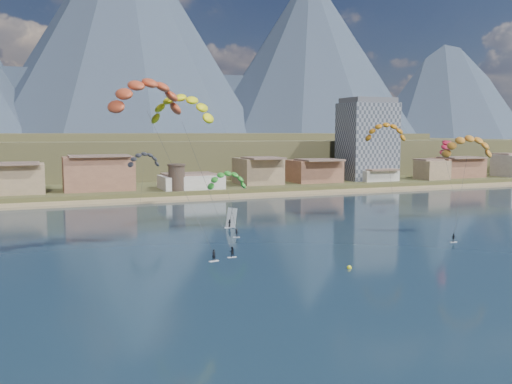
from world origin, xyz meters
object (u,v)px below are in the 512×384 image
apartment_tower (367,140)px  buoy (349,268)px  kitesurfer_green (227,178)px  kitesurfer_yellow (182,105)px  kitesurfer_red (147,91)px  watchtower (177,177)px  kitesurfer_orange (468,143)px  windsurfer (230,221)px

apartment_tower → buoy: 141.08m
kitesurfer_green → kitesurfer_yellow: bearing=-132.2°
apartment_tower → kitesurfer_red: apartment_tower is taller
kitesurfer_red → buoy: kitesurfer_red is taller
buoy → kitesurfer_yellow: bearing=125.3°
watchtower → kitesurfer_orange: size_ratio=0.39×
kitesurfer_orange → buoy: 45.74m
watchtower → kitesurfer_yellow: (-16.79, -75.43, 19.23)m
apartment_tower → kitesurfer_red: (-103.86, -93.58, 9.81)m
kitesurfer_green → kitesurfer_orange: bearing=-29.2°
apartment_tower → buoy: bearing=-123.7°
kitesurfer_orange → kitesurfer_green: 50.34m
kitesurfer_orange → kitesurfer_yellow: bearing=170.8°
watchtower → apartment_tower: bearing=9.9°
kitesurfer_orange → windsurfer: (-43.02, 23.56, -17.12)m
kitesurfer_yellow → kitesurfer_green: bearing=47.8°
apartment_tower → kitesurfer_red: bearing=-138.0°
apartment_tower → kitesurfer_green: 111.88m
kitesurfer_red → kitesurfer_orange: (64.11, -5.13, -9.14)m
watchtower → windsurfer: (-2.76, -61.16, -5.00)m
kitesurfer_green → buoy: size_ratio=21.58×
windsurfer → watchtower: bearing=87.4°
windsurfer → apartment_tower: bearing=42.2°
apartment_tower → windsurfer: apartment_tower is taller
kitesurfer_yellow → kitesurfer_red: bearing=-149.6°
kitesurfer_yellow → buoy: size_ratio=41.27×
kitesurfer_orange → apartment_tower: bearing=68.1°
watchtower → kitesurfer_red: size_ratio=0.27×
kitesurfer_green → apartment_tower: bearing=41.8°
kitesurfer_yellow → buoy: kitesurfer_yellow is taller
apartment_tower → kitesurfer_red: size_ratio=1.01×
kitesurfer_red → apartment_tower: bearing=42.0°
watchtower → kitesurfer_yellow: bearing=-102.6°
watchtower → kitesurfer_orange: 94.57m
apartment_tower → watchtower: apartment_tower is taller
kitesurfer_yellow → buoy: bearing=-54.7°
windsurfer → kitesurfer_red: bearing=-138.9°
kitesurfer_red → buoy: bearing=-41.1°
kitesurfer_orange → windsurfer: kitesurfer_orange is taller
apartment_tower → kitesurfer_green: apartment_tower is taller
kitesurfer_green → windsurfer: bearing=-57.4°
watchtower → kitesurfer_yellow: 79.64m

